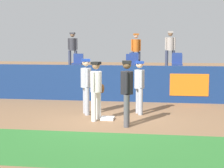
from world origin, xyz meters
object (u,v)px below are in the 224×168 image
(player_runner_visitor, at_px, (86,82))
(spectator_hooded, at_px, (170,47))
(seat_back_center, at_px, (134,60))
(spectator_capped, at_px, (136,48))
(spectator_casual, at_px, (73,47))
(seat_front_center, at_px, (131,62))
(first_base, at_px, (107,118))
(player_coach_visitor, at_px, (139,84))
(player_umpire, at_px, (127,88))
(seat_front_left, at_px, (78,62))
(seat_front_right, at_px, (177,63))
(seat_back_right, at_px, (177,60))
(player_fielder_home, at_px, (96,87))

(player_runner_visitor, relative_size, spectator_hooded, 0.98)
(seat_back_center, relative_size, spectator_capped, 0.47)
(player_runner_visitor, distance_m, spectator_casual, 7.27)
(seat_front_center, bearing_deg, spectator_capped, 89.12)
(player_runner_visitor, relative_size, seat_back_center, 2.20)
(first_base, relative_size, player_coach_visitor, 0.23)
(player_umpire, bearing_deg, seat_front_left, -156.74)
(player_umpire, bearing_deg, seat_front_right, 161.21)
(player_runner_visitor, xyz_separation_m, seat_front_right, (3.12, 4.22, 0.43))
(seat_front_right, bearing_deg, first_base, -114.82)
(player_runner_visitor, bearing_deg, spectator_capped, 147.47)
(seat_front_right, bearing_deg, spectator_casual, 153.67)
(spectator_capped, distance_m, spectator_casual, 3.36)
(seat_front_right, distance_m, spectator_casual, 5.96)
(player_umpire, distance_m, seat_front_left, 6.35)
(seat_back_right, relative_size, spectator_casual, 0.46)
(player_fielder_home, height_order, seat_back_center, seat_back_center)
(seat_back_center, xyz_separation_m, spectator_capped, (0.06, 0.54, 0.56))
(seat_back_right, xyz_separation_m, seat_front_right, (-0.07, -1.80, -0.00))
(seat_back_center, distance_m, spectator_casual, 3.44)
(seat_back_center, bearing_deg, player_umpire, -86.80)
(player_coach_visitor, distance_m, seat_front_right, 4.20)
(spectator_casual, bearing_deg, player_coach_visitor, 121.87)
(seat_front_center, height_order, seat_front_left, same)
(seat_front_right, xyz_separation_m, spectator_capped, (-1.97, 2.34, 0.56))
(first_base, xyz_separation_m, seat_back_right, (2.36, 6.75, 1.46))
(player_fielder_home, height_order, seat_front_right, seat_front_right)
(seat_back_center, distance_m, spectator_hooded, 2.09)
(player_runner_visitor, xyz_separation_m, player_coach_visitor, (1.75, 0.27, -0.04))
(first_base, relative_size, player_umpire, 0.21)
(player_umpire, relative_size, seat_back_right, 2.25)
(seat_front_right, bearing_deg, seat_back_right, 87.76)
(seat_back_center, xyz_separation_m, spectator_hooded, (1.77, 0.92, 0.63))
(player_coach_visitor, distance_m, seat_front_left, 5.00)
(player_fielder_home, relative_size, player_umpire, 0.96)
(first_base, xyz_separation_m, seat_front_center, (0.29, 4.95, 1.46))
(seat_front_center, bearing_deg, seat_front_left, -179.99)
(spectator_capped, relative_size, spectator_casual, 0.96)
(player_umpire, bearing_deg, player_fielder_home, -123.64)
(spectator_capped, bearing_deg, player_runner_visitor, 61.98)
(seat_back_right, relative_size, spectator_hooded, 0.44)
(first_base, bearing_deg, player_coach_visitor, 47.52)
(player_umpire, bearing_deg, player_runner_visitor, -137.07)
(seat_front_left, relative_size, seat_back_right, 1.00)
(player_umpire, xyz_separation_m, seat_front_right, (1.61, 5.68, 0.40))
(player_coach_visitor, relative_size, player_umpire, 0.94)
(first_base, height_order, seat_front_right, seat_front_right)
(first_base, height_order, spectator_capped, spectator_capped)
(seat_front_center, height_order, spectator_casual, spectator_casual)
(spectator_hooded, height_order, spectator_casual, spectator_hooded)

